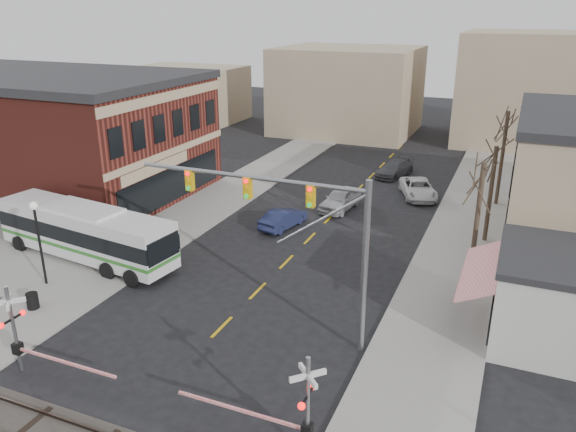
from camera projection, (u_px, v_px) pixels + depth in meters
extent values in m
plane|color=black|center=(200.00, 349.00, 25.39)|extent=(160.00, 160.00, 0.00)
cube|color=gray|center=(227.00, 194.00, 46.07)|extent=(5.00, 60.00, 0.12)
cube|color=gray|center=(467.00, 227.00, 39.17)|extent=(5.00, 60.00, 0.12)
cube|color=maroon|center=(20.00, 133.00, 47.42)|extent=(30.00, 15.00, 9.00)
cube|color=#262628|center=(11.00, 75.00, 45.73)|extent=(30.40, 15.40, 0.60)
cube|color=tan|center=(171.00, 152.00, 42.02)|extent=(0.10, 15.00, 0.50)
cube|color=tan|center=(167.00, 97.00, 40.58)|extent=(0.10, 15.00, 0.70)
cube|color=black|center=(173.00, 184.00, 42.90)|extent=(0.08, 13.00, 2.60)
cube|color=red|center=(481.00, 269.00, 26.31)|extent=(1.68, 6.00, 0.87)
cylinder|color=#382B21|center=(477.00, 222.00, 30.70)|extent=(0.28, 0.28, 6.75)
cylinder|color=#382B21|center=(490.00, 194.00, 35.85)|extent=(0.28, 0.28, 6.30)
cylinder|color=#382B21|center=(502.00, 158.00, 42.52)|extent=(0.28, 0.28, 7.20)
cube|color=silver|center=(85.00, 231.00, 33.78)|extent=(12.65, 4.21, 2.76)
cube|color=black|center=(85.00, 229.00, 33.72)|extent=(12.69, 4.26, 0.93)
cube|color=#2F7928|center=(87.00, 241.00, 34.01)|extent=(12.69, 4.26, 0.21)
cylinder|color=black|center=(88.00, 251.00, 34.24)|extent=(1.36, 2.80, 1.03)
cylinder|color=gray|center=(365.00, 270.00, 23.97)|extent=(0.28, 0.28, 8.00)
cylinder|color=gray|center=(248.00, 177.00, 24.73)|extent=(10.94, 0.20, 0.20)
cube|color=gold|center=(311.00, 196.00, 23.83)|extent=(0.35, 0.30, 1.00)
cube|color=gold|center=(248.00, 188.00, 24.92)|extent=(0.35, 0.30, 1.00)
cube|color=gold|center=(190.00, 180.00, 26.01)|extent=(0.35, 0.30, 1.00)
cylinder|color=gray|center=(14.00, 330.00, 23.22)|extent=(0.16, 0.16, 4.00)
cube|color=silver|center=(9.00, 302.00, 22.76)|extent=(1.00, 1.00, 0.18)
cube|color=silver|center=(9.00, 302.00, 22.76)|extent=(1.00, 1.00, 0.18)
sphere|color=#FF0C0C|center=(1.00, 326.00, 22.57)|extent=(0.26, 0.26, 0.26)
sphere|color=#FF0C0C|center=(23.00, 313.00, 23.52)|extent=(0.26, 0.26, 0.26)
cube|color=black|center=(18.00, 348.00, 23.54)|extent=(0.35, 0.35, 0.50)
cube|color=#FF0C0C|center=(66.00, 362.00, 22.59)|extent=(5.00, 0.10, 0.10)
cylinder|color=gray|center=(307.00, 408.00, 18.69)|extent=(0.16, 0.16, 4.00)
cube|color=silver|center=(308.00, 376.00, 18.23)|extent=(1.00, 1.00, 0.18)
cube|color=silver|center=(308.00, 376.00, 18.23)|extent=(1.00, 1.00, 0.18)
sphere|color=#FF0C0C|center=(301.00, 406.00, 18.04)|extent=(0.26, 0.26, 0.26)
sphere|color=#FF0C0C|center=(313.00, 386.00, 18.98)|extent=(0.26, 0.26, 0.26)
cube|color=black|center=(307.00, 430.00, 19.00)|extent=(0.35, 0.35, 0.50)
cube|color=#FF0C0C|center=(239.00, 410.00, 19.95)|extent=(5.00, 0.10, 0.10)
cylinder|color=black|center=(40.00, 247.00, 30.38)|extent=(0.14, 0.14, 4.43)
sphere|color=silver|center=(33.00, 206.00, 29.55)|extent=(0.44, 0.44, 0.44)
cylinder|color=black|center=(32.00, 301.00, 28.46)|extent=(0.60, 0.60, 0.84)
imported|color=#AFAFB4|center=(340.00, 199.00, 42.63)|extent=(2.44, 4.89, 1.60)
imported|color=#191E3E|center=(283.00, 218.00, 39.09)|extent=(2.25, 4.35, 1.36)
imported|color=silver|center=(418.00, 188.00, 45.36)|extent=(4.16, 5.70, 1.44)
imported|color=#46464C|center=(394.00, 169.00, 50.98)|extent=(3.21, 5.12, 1.38)
imported|color=#655551|center=(90.00, 255.00, 32.69)|extent=(0.51, 0.68, 1.68)
imported|color=#303054|center=(107.00, 234.00, 35.57)|extent=(1.09, 1.06, 1.77)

